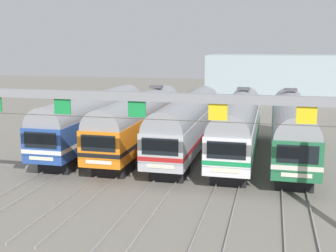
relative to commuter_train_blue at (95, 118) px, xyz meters
name	(u,v)px	position (x,y,z in m)	size (l,w,h in m)	color
ground_plane	(188,154)	(7.99, 0.01, -2.69)	(160.00, 160.00, 0.00)	gray
track_bed	(215,119)	(7.99, 17.01, -2.61)	(17.48, 70.00, 0.15)	gray
commuter_train_blue	(95,118)	(0.00, 0.00, 0.00)	(2.88, 18.06, 4.77)	#284C9E
commuter_train_orange	(140,120)	(3.99, 0.00, 0.00)	(2.88, 18.06, 5.05)	orange
commuter_train_stainless	(188,122)	(7.99, 0.00, 0.00)	(2.88, 18.06, 4.77)	#B2B5BA
commuter_train_white	(238,124)	(11.98, 0.00, 0.00)	(2.88, 18.06, 5.05)	white
commuter_train_green	(291,126)	(15.98, 0.00, 0.00)	(2.88, 18.06, 5.05)	#236B42
catenary_gantry	(137,117)	(7.99, -13.49, 2.55)	(21.22, 0.44, 6.97)	gray
maintenance_building	(285,78)	(16.49, 39.06, 0.91)	(24.78, 10.00, 7.18)	#9EB2B7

